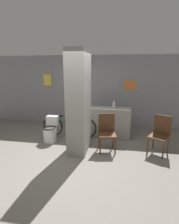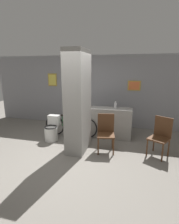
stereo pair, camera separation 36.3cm
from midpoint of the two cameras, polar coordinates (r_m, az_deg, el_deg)
The scene contains 9 objects.
ground_plane at distance 4.54m, azimuth -4.73°, elevation -14.14°, with size 14.00×14.00×0.00m, color slate.
wall_back at distance 6.59m, azimuth 2.59°, elevation 6.82°, with size 8.00×0.09×2.60m.
pillar_center at distance 4.48m, azimuth -1.45°, elevation 3.26°, with size 0.50×0.94×2.60m.
counter_shelf at distance 5.57m, azimuth 7.87°, elevation -3.47°, with size 1.47×0.44×0.95m.
toilet at distance 5.43m, azimuth -10.35°, elevation -5.85°, with size 0.39×0.55×0.73m.
chair_near_pillar at distance 4.65m, azimuth 7.59°, elevation -6.23°, with size 0.51×0.51×0.98m.
chair_by_doorway at distance 4.77m, azimuth 24.24°, elevation -6.89°, with size 0.60×0.60×0.98m.
bicycle at distance 5.59m, azimuth -4.32°, elevation -4.68°, with size 1.75×0.42×0.71m.
bottle_tall at distance 5.44m, azimuth 10.35°, elevation 2.20°, with size 0.08×0.08×0.26m.
Camera 2 is at (1.53, -3.72, 2.16)m, focal length 28.00 mm.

